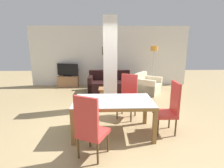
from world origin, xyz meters
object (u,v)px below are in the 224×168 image
(dining_chair_far_right, at_px, (128,95))
(tv_stand, at_px, (68,81))
(tv_screen, at_px, (68,70))
(floor_lamp, at_px, (154,53))
(dining_chair_head_right, at_px, (170,107))
(coffee_table, at_px, (108,93))
(bottle, at_px, (111,85))
(sofa, at_px, (110,84))
(dining_chair_near_left, at_px, (90,127))
(dining_table, at_px, (113,107))
(armchair, at_px, (147,86))

(dining_chair_far_right, bearing_deg, tv_stand, -30.35)
(tv_screen, distance_m, floor_lamp, 3.90)
(dining_chair_head_right, height_order, coffee_table, dining_chair_head_right)
(bottle, xyz_separation_m, floor_lamp, (1.91, 1.53, 1.05))
(sofa, height_order, coffee_table, sofa)
(sofa, distance_m, bottle, 0.98)
(dining_chair_near_left, height_order, bottle, dining_chair_near_left)
(dining_chair_near_left, height_order, sofa, dining_chair_near_left)
(dining_table, height_order, tv_stand, dining_table)
(dining_chair_head_right, xyz_separation_m, armchair, (0.25, 3.16, -0.31))
(dining_chair_far_right, xyz_separation_m, bottle, (-0.40, 1.62, -0.10))
(tv_stand, relative_size, floor_lamp, 0.49)
(dining_table, height_order, coffee_table, dining_table)
(bottle, bearing_deg, dining_chair_far_right, -76.04)
(sofa, distance_m, tv_stand, 2.04)
(bottle, bearing_deg, dining_chair_head_right, -64.27)
(floor_lamp, bearing_deg, dining_chair_far_right, -115.53)
(dining_chair_near_left, height_order, coffee_table, dining_chair_near_left)
(dining_chair_far_right, bearing_deg, sofa, -54.93)
(dining_chair_head_right, distance_m, tv_stand, 5.31)
(dining_chair_far_right, height_order, armchair, dining_chair_far_right)
(dining_chair_near_left, height_order, floor_lamp, floor_lamp)
(dining_chair_far_right, distance_m, floor_lamp, 3.62)
(dining_chair_head_right, height_order, sofa, dining_chair_head_right)
(dining_chair_head_right, height_order, floor_lamp, floor_lamp)
(dining_table, xyz_separation_m, tv_stand, (-1.89, 4.29, -0.37))
(dining_table, bearing_deg, armchair, 64.88)
(dining_table, distance_m, armchair, 3.51)
(tv_screen, xyz_separation_m, floor_lamp, (3.82, -0.24, 0.77))
(dining_chair_head_right, bearing_deg, tv_stand, 36.04)
(dining_chair_head_right, bearing_deg, dining_chair_near_left, 117.66)
(dining_chair_near_left, relative_size, dining_chair_head_right, 1.00)
(dining_table, height_order, sofa, sofa)
(floor_lamp, bearing_deg, tv_screen, 176.39)
(armchair, xyz_separation_m, tv_screen, (-3.37, 1.13, 0.49))
(dining_chair_head_right, relative_size, tv_stand, 1.27)
(sofa, xyz_separation_m, coffee_table, (-0.09, -1.02, -0.08))
(dining_chair_head_right, distance_m, tv_screen, 5.30)
(coffee_table, bearing_deg, armchair, 24.23)
(sofa, bearing_deg, dining_chair_head_right, 109.76)
(tv_screen, bearing_deg, sofa, 172.09)
(dining_chair_far_right, relative_size, floor_lamp, 0.63)
(dining_table, height_order, bottle, dining_table)
(dining_table, bearing_deg, bottle, 89.54)
(dining_table, distance_m, dining_chair_far_right, 0.99)
(dining_chair_far_right, bearing_deg, floor_lamp, -90.11)
(dining_chair_near_left, xyz_separation_m, sofa, (0.41, 4.34, -0.31))
(dining_chair_head_right, height_order, tv_stand, dining_chair_head_right)
(sofa, bearing_deg, floor_lamp, -163.58)
(dining_chair_far_right, distance_m, sofa, 2.63)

